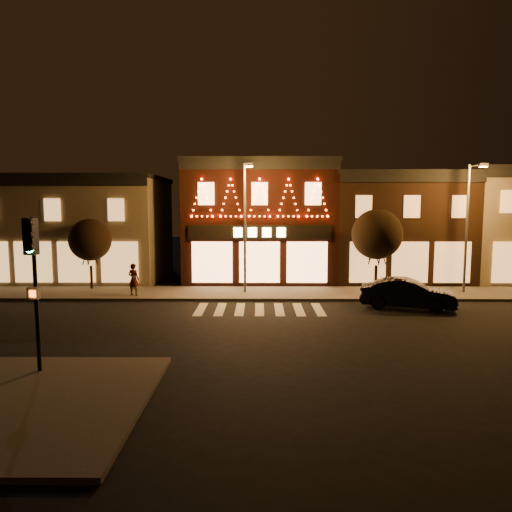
{
  "coord_description": "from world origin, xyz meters",
  "views": [
    {
      "loc": [
        -0.01,
        -19.22,
        5.24
      ],
      "look_at": [
        -0.18,
        4.0,
        2.74
      ],
      "focal_mm": 32.63,
      "sensor_mm": 36.0,
      "label": 1
    }
  ],
  "objects_px": {
    "traffic_signal_near": "(33,264)",
    "dark_sedan": "(407,294)",
    "pedestrian": "(134,279)",
    "streetlamp_mid": "(245,218)"
  },
  "relations": [
    {
      "from": "traffic_signal_near",
      "to": "dark_sedan",
      "type": "bearing_deg",
      "value": 44.43
    },
    {
      "from": "traffic_signal_near",
      "to": "dark_sedan",
      "type": "relative_size",
      "value": 1.02
    },
    {
      "from": "traffic_signal_near",
      "to": "dark_sedan",
      "type": "height_order",
      "value": "traffic_signal_near"
    },
    {
      "from": "traffic_signal_near",
      "to": "pedestrian",
      "type": "relative_size",
      "value": 2.59
    },
    {
      "from": "streetlamp_mid",
      "to": "pedestrian",
      "type": "xyz_separation_m",
      "value": [
        -6.38,
        -0.85,
        -3.47
      ]
    },
    {
      "from": "streetlamp_mid",
      "to": "traffic_signal_near",
      "type": "bearing_deg",
      "value": -103.13
    },
    {
      "from": "dark_sedan",
      "to": "traffic_signal_near",
      "type": "bearing_deg",
      "value": 140.41
    },
    {
      "from": "traffic_signal_near",
      "to": "streetlamp_mid",
      "type": "xyz_separation_m",
      "value": [
        5.99,
        13.26,
        1.03
      ]
    },
    {
      "from": "traffic_signal_near",
      "to": "pedestrian",
      "type": "height_order",
      "value": "traffic_signal_near"
    },
    {
      "from": "traffic_signal_near",
      "to": "pedestrian",
      "type": "bearing_deg",
      "value": 102.22
    }
  ]
}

